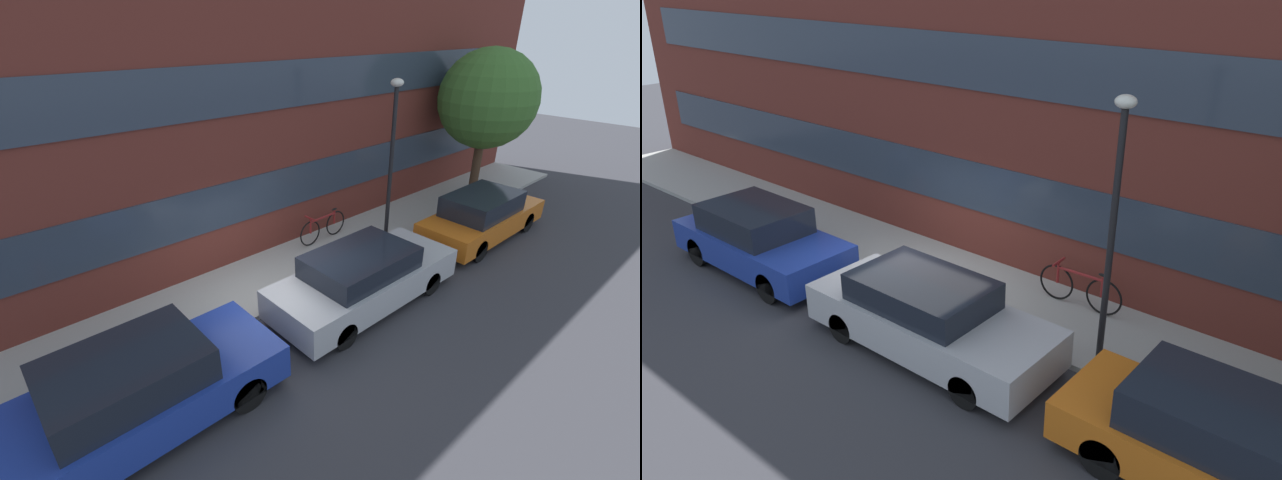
# 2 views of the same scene
# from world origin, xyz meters

# --- Properties ---
(ground_plane) EXTENTS (56.00, 56.00, 0.00)m
(ground_plane) POSITION_xyz_m (0.00, 0.00, 0.00)
(ground_plane) COLOR #333338
(sidewalk_strip) EXTENTS (28.00, 2.34, 0.11)m
(sidewalk_strip) POSITION_xyz_m (0.00, 1.17, 0.06)
(sidewalk_strip) COLOR #9E9E99
(sidewalk_strip) RESTS_ON ground_plane
(rowhouse_facade) EXTENTS (28.00, 1.02, 7.94)m
(rowhouse_facade) POSITION_xyz_m (0.00, 2.78, 3.98)
(rowhouse_facade) COLOR maroon
(rowhouse_facade) RESTS_ON ground_plane
(parked_car_blue) EXTENTS (4.29, 1.77, 1.45)m
(parked_car_blue) POSITION_xyz_m (-3.35, -1.05, 0.72)
(parked_car_blue) COLOR #1E3899
(parked_car_blue) RESTS_ON ground_plane
(parked_car_silver) EXTENTS (4.55, 1.75, 1.35)m
(parked_car_silver) POSITION_xyz_m (1.61, -1.05, 0.67)
(parked_car_silver) COLOR #B2B5BA
(parked_car_silver) RESTS_ON ground_plane
(parked_car_orange) EXTENTS (4.46, 1.64, 1.40)m
(parked_car_orange) POSITION_xyz_m (6.66, -1.05, 0.69)
(parked_car_orange) COLOR #D16619
(parked_car_orange) RESTS_ON ground_plane
(fire_hydrant) EXTENTS (0.45, 0.25, 0.72)m
(fire_hydrant) POSITION_xyz_m (-3.65, 0.36, 0.47)
(fire_hydrant) COLOR red
(fire_hydrant) RESTS_ON sidewalk_strip
(bicycle) EXTENTS (1.74, 0.44, 0.84)m
(bicycle) POSITION_xyz_m (2.95, 1.76, 0.53)
(bicycle) COLOR black
(bicycle) RESTS_ON sidewalk_strip
(lamp_post) EXTENTS (0.32, 0.32, 4.42)m
(lamp_post) POSITION_xyz_m (4.11, 0.42, 2.85)
(lamp_post) COLOR black
(lamp_post) RESTS_ON sidewalk_strip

